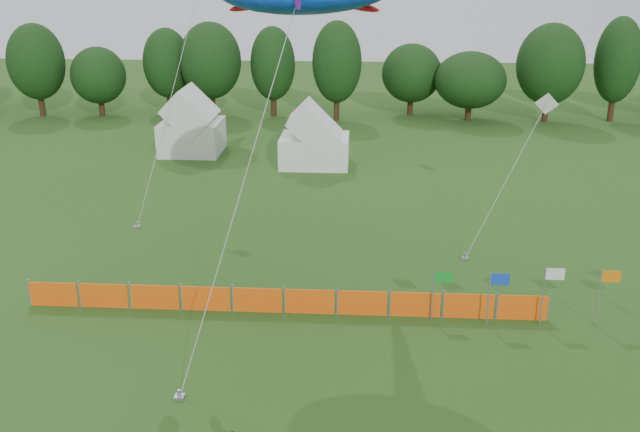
# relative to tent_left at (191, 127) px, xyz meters

# --- Properties ---
(treeline) EXTENTS (104.57, 8.78, 8.36)m
(treeline) POSITION_rel_tent_left_xyz_m (12.19, 12.15, 2.35)
(treeline) COLOR #382314
(treeline) RESTS_ON ground
(tent_left) EXTENTS (4.12, 4.12, 3.64)m
(tent_left) POSITION_rel_tent_left_xyz_m (0.00, 0.00, 0.00)
(tent_left) COLOR white
(tent_left) RESTS_ON ground
(tent_right) EXTENTS (4.51, 3.60, 3.18)m
(tent_right) POSITION_rel_tent_left_xyz_m (8.73, -2.71, -0.23)
(tent_right) COLOR white
(tent_right) RESTS_ON ground
(barrier_fence) EXTENTS (19.90, 0.06, 1.00)m
(barrier_fence) POSITION_rel_tent_left_xyz_m (8.98, -23.42, -1.34)
(barrier_fence) COLOR #FA590D
(barrier_fence) RESTS_ON ground
(flag_row) EXTENTS (8.73, 0.42, 2.26)m
(flag_row) POSITION_rel_tent_left_xyz_m (18.82, -23.71, -0.38)
(flag_row) COLOR gray
(flag_row) RESTS_ON ground
(small_kite_white) EXTENTS (4.52, 4.02, 6.94)m
(small_kite_white) POSITION_rel_tent_left_xyz_m (19.21, -15.23, 2.54)
(small_kite_white) COLOR silver
(small_kite_white) RESTS_ON ground
(small_kite_dark) EXTENTS (3.13, 6.37, 11.97)m
(small_kite_dark) POSITION_rel_tent_left_xyz_m (2.14, -11.01, 5.29)
(small_kite_dark) COLOR black
(small_kite_dark) RESTS_ON ground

